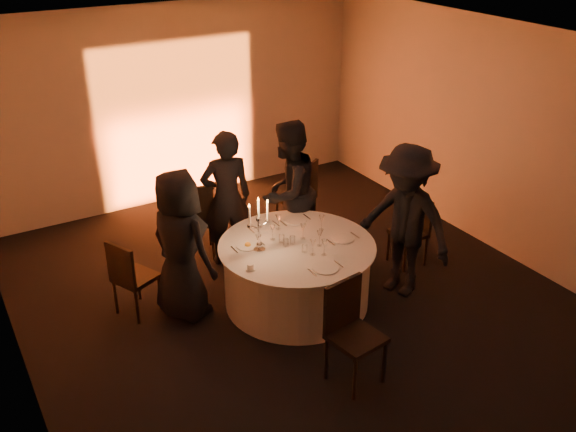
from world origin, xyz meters
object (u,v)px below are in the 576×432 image
chair_left (130,275)px  guest_back_right (288,192)px  chair_back_left (195,216)px  banquet_table (297,274)px  guest_back_left (227,198)px  coffee_cup (251,267)px  guest_right (405,221)px  guest_left (180,246)px  candelabra (259,232)px  chair_front (350,326)px  chair_right (414,227)px  chair_back_right (302,193)px

chair_left → guest_back_right: 2.24m
chair_left → chair_back_left: size_ratio=0.88×
banquet_table → guest_back_left: bearing=101.4°
chair_left → coffee_cup: (1.04, -0.94, 0.27)m
guest_back_right → chair_left: bearing=-19.1°
chair_back_left → guest_right: bearing=150.4°
guest_right → coffee_cup: bearing=-115.5°
chair_back_left → coffee_cup: chair_back_left is taller
banquet_table → guest_back_right: guest_back_right is taller
banquet_table → guest_left: (-1.22, 0.46, 0.50)m
guest_back_right → candelabra: guest_back_right is taller
chair_left → guest_back_right: guest_back_right is taller
chair_back_left → guest_right: size_ratio=0.57×
guest_back_right → chair_front: bearing=48.5°
coffee_cup → candelabra: bearing=48.4°
chair_right → guest_back_right: size_ratio=0.48×
guest_left → chair_back_left: bearing=-50.6°
banquet_table → guest_right: size_ratio=0.96×
guest_back_right → guest_right: guest_back_right is taller
chair_back_right → guest_left: 2.46m
chair_right → chair_front: size_ratio=0.86×
chair_right → guest_right: bearing=-49.8°
guest_left → candelabra: 0.87m
guest_left → guest_right: bearing=-130.8°
candelabra → banquet_table: bearing=-13.5°
chair_back_left → banquet_table: bearing=128.7°
chair_back_left → coffee_cup: (-0.12, -1.77, 0.19)m
guest_left → guest_right: (2.43, -0.88, 0.06)m
chair_left → guest_right: size_ratio=0.50×
chair_right → coffee_cup: chair_right is taller
banquet_table → chair_back_right: 1.82m
guest_right → chair_front: bearing=-75.5°
guest_left → guest_right: size_ratio=0.94×
chair_front → candelabra: candelabra is taller
chair_left → guest_left: (0.52, -0.27, 0.35)m
guest_back_left → guest_back_right: (0.71, -0.32, 0.04)m
chair_left → chair_back_right: chair_back_right is taller
banquet_table → guest_back_right: 1.20m
chair_front → guest_back_right: (0.69, 2.34, 0.34)m
guest_back_left → coffee_cup: 1.56m
chair_back_right → guest_back_right: (-0.54, -0.54, 0.35)m
guest_back_left → guest_back_right: bearing=167.2°
chair_front → guest_left: guest_left is taller
banquet_table → guest_left: guest_left is taller
chair_left → guest_back_left: 1.62m
chair_left → chair_back_right: (2.74, 0.77, 0.07)m
chair_back_right → chair_right: 1.67m
guest_right → coffee_cup: guest_right is taller
chair_right → guest_left: (-3.00, 0.42, 0.37)m
chair_back_right → chair_back_left: bearing=-33.4°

